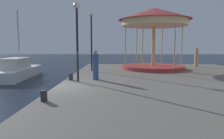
{
  "coord_description": "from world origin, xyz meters",
  "views": [
    {
      "loc": [
        2.98,
        -10.22,
        2.8
      ],
      "look_at": [
        2.75,
        4.76,
        1.06
      ],
      "focal_mm": 32.56,
      "sensor_mm": 36.0,
      "label": 1
    }
  ],
  "objects_px": {
    "sailboat_white": "(18,70)",
    "person_near_carousel": "(96,66)",
    "bollard_south": "(71,77)",
    "person_mid_promenade": "(196,58)",
    "bollard_center": "(44,96)",
    "lamp_post_mid_promenade": "(77,28)",
    "lamp_post_far_end": "(91,31)",
    "carousel": "(154,24)"
  },
  "relations": [
    {
      "from": "carousel",
      "to": "person_near_carousel",
      "type": "distance_m",
      "value": 7.95
    },
    {
      "from": "bollard_center",
      "to": "carousel",
      "type": "bearing_deg",
      "value": 60.74
    },
    {
      "from": "bollard_center",
      "to": "person_mid_promenade",
      "type": "relative_size",
      "value": 0.21
    },
    {
      "from": "bollard_center",
      "to": "lamp_post_mid_promenade",
      "type": "bearing_deg",
      "value": 83.66
    },
    {
      "from": "lamp_post_far_end",
      "to": "bollard_center",
      "type": "distance_m",
      "value": 9.61
    },
    {
      "from": "lamp_post_mid_promenade",
      "to": "person_near_carousel",
      "type": "distance_m",
      "value": 2.43
    },
    {
      "from": "sailboat_white",
      "to": "person_near_carousel",
      "type": "relative_size",
      "value": 3.93
    },
    {
      "from": "lamp_post_mid_promenade",
      "to": "bollard_center",
      "type": "distance_m",
      "value": 5.11
    },
    {
      "from": "lamp_post_far_end",
      "to": "bollard_center",
      "type": "relative_size",
      "value": 11.62
    },
    {
      "from": "bollard_south",
      "to": "person_mid_promenade",
      "type": "bearing_deg",
      "value": 36.56
    },
    {
      "from": "bollard_south",
      "to": "sailboat_white",
      "type": "bearing_deg",
      "value": 136.09
    },
    {
      "from": "lamp_post_mid_promenade",
      "to": "bollard_south",
      "type": "bearing_deg",
      "value": 140.1
    },
    {
      "from": "sailboat_white",
      "to": "person_near_carousel",
      "type": "distance_m",
      "value": 9.38
    },
    {
      "from": "person_near_carousel",
      "to": "lamp_post_far_end",
      "type": "bearing_deg",
      "value": 99.59
    },
    {
      "from": "carousel",
      "to": "person_mid_promenade",
      "type": "bearing_deg",
      "value": 22.19
    },
    {
      "from": "carousel",
      "to": "lamp_post_far_end",
      "type": "distance_m",
      "value": 5.47
    },
    {
      "from": "person_mid_promenade",
      "to": "bollard_center",
      "type": "bearing_deg",
      "value": -129.98
    },
    {
      "from": "sailboat_white",
      "to": "person_near_carousel",
      "type": "xyz_separation_m",
      "value": [
        7.44,
        -5.64,
        0.97
      ]
    },
    {
      "from": "person_near_carousel",
      "to": "bollard_south",
      "type": "bearing_deg",
      "value": -175.68
    },
    {
      "from": "lamp_post_far_end",
      "to": "bollard_south",
      "type": "height_order",
      "value": "lamp_post_far_end"
    },
    {
      "from": "bollard_center",
      "to": "bollard_south",
      "type": "bearing_deg",
      "value": 90.32
    },
    {
      "from": "carousel",
      "to": "lamp_post_mid_promenade",
      "type": "distance_m",
      "value": 8.4
    },
    {
      "from": "sailboat_white",
      "to": "lamp_post_far_end",
      "type": "relative_size",
      "value": 1.5
    },
    {
      "from": "bollard_south",
      "to": "bollard_center",
      "type": "relative_size",
      "value": 1.0
    },
    {
      "from": "lamp_post_far_end",
      "to": "bollard_south",
      "type": "distance_m",
      "value": 5.38
    },
    {
      "from": "lamp_post_far_end",
      "to": "person_near_carousel",
      "type": "relative_size",
      "value": 2.63
    },
    {
      "from": "lamp_post_far_end",
      "to": "bollard_south",
      "type": "relative_size",
      "value": 11.62
    },
    {
      "from": "carousel",
      "to": "bollard_center",
      "type": "xyz_separation_m",
      "value": [
        -5.93,
        -10.58,
        -3.7
      ]
    },
    {
      "from": "sailboat_white",
      "to": "bollard_south",
      "type": "bearing_deg",
      "value": -43.91
    },
    {
      "from": "lamp_post_mid_promenade",
      "to": "bollard_south",
      "type": "distance_m",
      "value": 2.87
    },
    {
      "from": "lamp_post_mid_promenade",
      "to": "bollard_center",
      "type": "xyz_separation_m",
      "value": [
        -0.47,
        -4.26,
        -2.79
      ]
    },
    {
      "from": "person_near_carousel",
      "to": "person_mid_promenade",
      "type": "height_order",
      "value": "person_mid_promenade"
    },
    {
      "from": "carousel",
      "to": "person_mid_promenade",
      "type": "height_order",
      "value": "carousel"
    },
    {
      "from": "person_mid_promenade",
      "to": "lamp_post_mid_promenade",
      "type": "bearing_deg",
      "value": -140.62
    },
    {
      "from": "sailboat_white",
      "to": "lamp_post_mid_promenade",
      "type": "distance_m",
      "value": 9.47
    },
    {
      "from": "bollard_center",
      "to": "person_near_carousel",
      "type": "relative_size",
      "value": 0.23
    },
    {
      "from": "carousel",
      "to": "bollard_south",
      "type": "bearing_deg",
      "value": -135.22
    },
    {
      "from": "person_mid_promenade",
      "to": "bollard_south",
      "type": "bearing_deg",
      "value": -143.44
    },
    {
      "from": "sailboat_white",
      "to": "person_mid_promenade",
      "type": "distance_m",
      "value": 16.55
    },
    {
      "from": "lamp_post_mid_promenade",
      "to": "lamp_post_far_end",
      "type": "height_order",
      "value": "lamp_post_far_end"
    },
    {
      "from": "carousel",
      "to": "bollard_center",
      "type": "relative_size",
      "value": 15.49
    },
    {
      "from": "bollard_south",
      "to": "bollard_center",
      "type": "distance_m",
      "value": 4.67
    }
  ]
}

